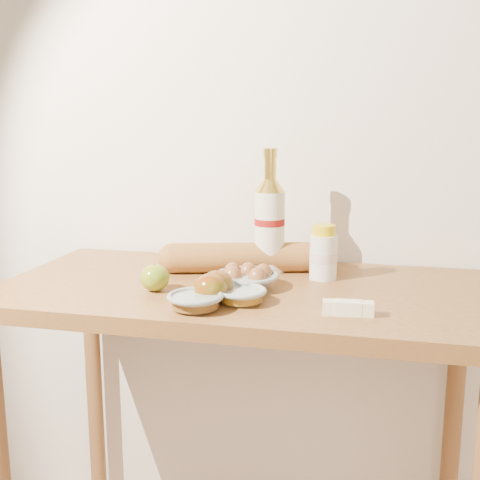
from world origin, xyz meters
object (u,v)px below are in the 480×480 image
egg_bowl (246,278)px  bourbon_bottle (270,223)px  table (243,332)px  baguette (247,257)px  cream_bottle (323,254)px

egg_bowl → bourbon_bottle: bearing=81.4°
table → baguette: bearing=97.8°
egg_bowl → baguette: size_ratio=0.35×
table → egg_bowl: bearing=-53.8°
table → bourbon_bottle: bearing=75.4°
table → egg_bowl: size_ratio=7.16×
bourbon_bottle → cream_bottle: 0.17m
cream_bottle → table: bearing=-163.0°
table → baguette: (-0.02, 0.13, 0.16)m
table → cream_bottle: 0.29m
bourbon_bottle → baguette: bourbon_bottle is taller
cream_bottle → egg_bowl: 0.22m
cream_bottle → egg_bowl: bearing=-157.0°
cream_bottle → baguette: (-0.20, 0.02, -0.03)m
bourbon_bottle → cream_bottle: bearing=-4.7°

